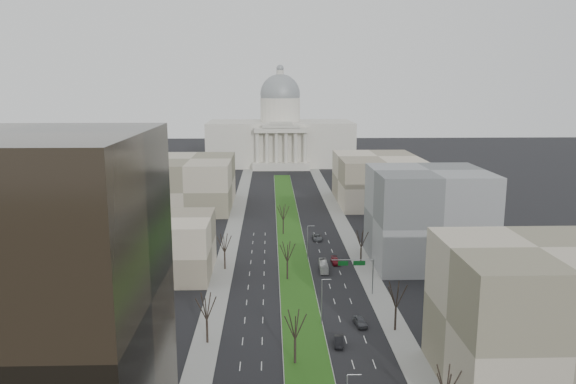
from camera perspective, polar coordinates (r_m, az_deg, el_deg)
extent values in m
plane|color=black|center=(171.12, 0.18, -4.32)|extent=(600.00, 600.00, 0.00)
cube|color=#999993|center=(170.14, 0.20, -4.39)|extent=(8.00, 222.00, 0.15)
cube|color=#255215|center=(170.11, 0.20, -4.36)|extent=(7.70, 221.70, 0.06)
cube|color=gray|center=(147.50, -6.32, -6.91)|extent=(5.00, 330.00, 0.15)
cube|color=gray|center=(148.90, 7.33, -6.76)|extent=(5.00, 330.00, 0.15)
cube|color=beige|center=(316.70, -0.79, 5.01)|extent=(80.00, 40.00, 24.00)
cube|color=beige|center=(295.15, -0.70, 2.61)|extent=(30.00, 6.00, 4.00)
cube|color=beige|center=(292.95, -0.71, 6.29)|extent=(28.00, 5.00, 2.50)
cube|color=beige|center=(292.79, -0.71, 6.68)|extent=(20.00, 5.00, 1.80)
cube|color=beige|center=(292.68, -0.71, 6.99)|extent=(12.00, 5.00, 1.60)
cylinder|color=beige|center=(315.31, -0.80, 8.27)|extent=(22.00, 22.00, 14.00)
sphere|color=gray|center=(314.99, -0.80, 9.90)|extent=(22.00, 22.00, 22.00)
cylinder|color=beige|center=(314.96, -0.81, 11.90)|extent=(4.00, 4.00, 4.00)
sphere|color=gray|center=(315.02, -0.81, 12.45)|extent=(4.00, 4.00, 4.00)
cylinder|color=beige|center=(293.86, -3.15, 4.53)|extent=(2.00, 2.00, 16.00)
cylinder|color=beige|center=(293.79, -2.17, 4.53)|extent=(2.00, 2.00, 16.00)
cylinder|color=beige|center=(293.80, -1.19, 4.54)|extent=(2.00, 2.00, 16.00)
cylinder|color=beige|center=(293.90, -0.21, 4.54)|extent=(2.00, 2.00, 16.00)
cylinder|color=beige|center=(294.09, 0.76, 4.55)|extent=(2.00, 2.00, 16.00)
cylinder|color=beige|center=(294.36, 1.74, 4.55)|extent=(2.00, 2.00, 16.00)
cube|color=black|center=(74.61, -26.80, -10.10)|extent=(34.00, 30.00, 40.00)
cube|color=gray|center=(138.12, -13.15, -5.38)|extent=(26.00, 22.00, 14.00)
cube|color=gray|center=(92.79, 23.61, -11.68)|extent=(26.00, 24.00, 22.00)
cube|color=slate|center=(146.44, 14.02, -2.46)|extent=(28.00, 26.00, 24.00)
cube|color=gray|center=(210.11, -9.79, 0.93)|extent=(30.00, 40.00, 18.00)
cube|color=gray|center=(216.91, 9.04, 1.27)|extent=(30.00, 40.00, 18.00)
cylinder|color=black|center=(103.08, -8.21, -13.87)|extent=(0.40, 0.40, 4.32)
cylinder|color=black|center=(140.21, -6.44, -7.00)|extent=(0.40, 0.40, 4.22)
cylinder|color=black|center=(108.57, 10.85, -12.60)|extent=(0.40, 0.40, 4.42)
cylinder|color=black|center=(145.44, 7.41, -6.39)|extent=(0.40, 0.40, 4.03)
cylinder|color=black|center=(95.35, 0.72, -15.92)|extent=(0.40, 0.40, 4.32)
cylinder|color=black|center=(132.22, -0.06, -8.03)|extent=(0.40, 0.40, 4.32)
cylinder|color=black|center=(170.50, -0.49, -3.63)|extent=(0.40, 0.40, 4.32)
cylinder|color=gray|center=(75.10, 6.75, -17.95)|extent=(1.80, 0.12, 0.12)
cylinder|color=gray|center=(108.37, 3.43, -11.14)|extent=(0.20, 0.20, 9.00)
cylinder|color=gray|center=(106.80, 3.95, -8.84)|extent=(1.80, 0.12, 0.12)
cylinder|color=gray|center=(146.06, 1.99, -5.21)|extent=(0.20, 0.20, 9.00)
cylinder|color=gray|center=(144.90, 2.36, -3.46)|extent=(1.80, 0.12, 0.12)
cylinder|color=gray|center=(124.11, 8.61, -8.56)|extent=(0.24, 0.24, 8.00)
cylinder|color=gray|center=(122.10, 6.57, -6.86)|extent=(9.00, 0.18, 0.18)
cube|color=#0C591E|center=(122.65, 7.25, -7.18)|extent=(2.60, 0.08, 1.00)
cube|color=#0C591E|center=(122.15, 5.62, -7.22)|extent=(2.20, 0.08, 1.00)
imported|color=#4D4E55|center=(110.18, 7.35, -12.92)|extent=(2.54, 4.94, 1.61)
imported|color=black|center=(102.29, 5.19, -14.88)|extent=(2.03, 4.63, 1.48)
imported|color=maroon|center=(144.42, 4.85, -7.00)|extent=(2.24, 5.07, 1.45)
imported|color=#4A4D51|center=(165.19, 2.99, -4.62)|extent=(2.68, 5.66, 1.56)
imported|color=silver|center=(139.12, 3.63, -7.52)|extent=(2.04, 8.09, 2.24)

